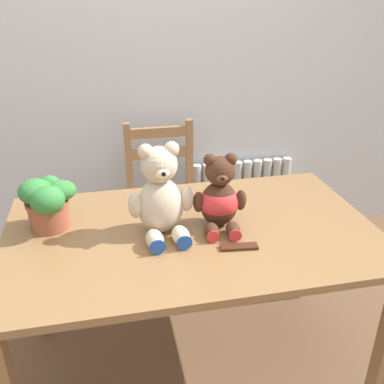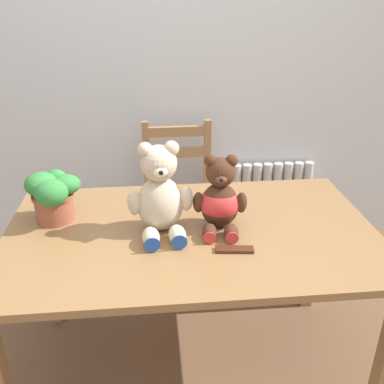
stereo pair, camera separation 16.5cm
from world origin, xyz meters
The scene contains 8 objects.
wall_back centered at (0.00, 1.61, 1.30)m, with size 8.00×0.04×2.60m, color silver.
radiator centered at (0.59, 1.54, 0.25)m, with size 0.70×0.10×0.57m.
dining_table centered at (0.00, 0.44, 0.66)m, with size 1.47×0.88×0.75m.
wooden_chair_behind centered at (0.01, 1.30, 0.46)m, with size 0.41×0.40×0.91m.
teddy_bear_left centered at (-0.12, 0.45, 0.91)m, with size 0.26×0.26×0.36m.
teddy_bear_right centered at (0.11, 0.45, 0.87)m, with size 0.21×0.23×0.31m.
potted_plant centered at (-0.55, 0.57, 0.87)m, with size 0.22×0.20×0.22m.
chocolate_bar centered at (0.14, 0.27, 0.76)m, with size 0.14×0.04×0.01m, color #472314.
Camera 1 is at (-0.30, -1.00, 1.61)m, focal length 40.00 mm.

